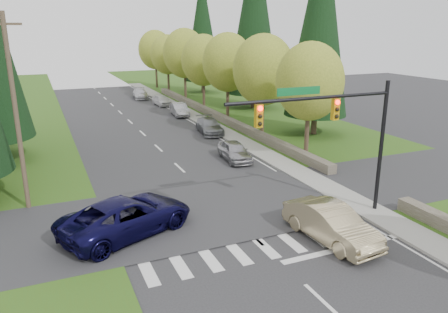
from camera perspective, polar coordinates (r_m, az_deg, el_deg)
ground at (r=17.23m, az=10.74°, el=-16.29°), size 120.00×120.00×0.00m
grass_east at (r=39.46m, az=10.40°, el=2.77°), size 14.00×110.00×0.06m
cross_street at (r=23.45m, az=-0.20°, el=-6.70°), size 120.00×8.00×0.10m
sidewalk_east at (r=38.26m, az=1.08°, el=2.66°), size 1.80×80.00×0.13m
curb_east at (r=37.92m, az=-0.09°, el=2.54°), size 0.20×80.00×0.13m
stone_wall_north at (r=46.03m, az=-1.10°, el=5.41°), size 0.70×40.00×0.70m
traffic_signal at (r=21.18m, az=14.58°, el=4.38°), size 8.70×0.37×6.80m
utility_pole at (r=24.19m, az=-25.54°, el=5.14°), size 1.60×0.24×10.00m
decid_tree_0 at (r=31.48m, az=11.14°, el=9.58°), size 4.80×4.80×8.37m
decid_tree_1 at (r=37.46m, az=5.18°, el=11.20°), size 5.20×5.20×8.80m
decid_tree_2 at (r=43.64m, az=0.49°, el=12.19°), size 5.00×5.00×8.82m
decid_tree_3 at (r=50.16m, az=-2.70°, el=12.44°), size 5.00×5.00×8.55m
decid_tree_4 at (r=56.75m, az=-5.18°, el=13.28°), size 5.40×5.40×9.18m
decid_tree_5 at (r=63.40m, az=-7.38°, el=13.07°), size 4.80×4.80×8.30m
decid_tree_6 at (r=70.15m, az=-8.96°, el=13.61°), size 5.20×5.20×8.86m
conifer_e_a at (r=38.94m, az=12.46°, el=16.98°), size 5.44×5.44×17.80m
conifer_e_b at (r=51.49m, az=4.00°, el=18.24°), size 6.12×6.12×19.80m
conifer_e_c at (r=63.89m, az=-2.85°, el=16.58°), size 5.10×5.10×16.80m
sedan_champagne at (r=20.31m, az=13.82°, el=-8.50°), size 2.28×5.18×1.65m
suv_navy at (r=20.80m, az=-12.56°, el=-7.62°), size 6.98×5.18×1.76m
parked_car_a at (r=31.40m, az=1.39°, el=0.72°), size 1.94×4.14×1.37m
parked_car_b at (r=39.52m, az=-1.91°, el=4.01°), size 2.50×4.83×1.34m
parked_car_c at (r=47.77m, az=-5.84°, el=6.14°), size 1.81×4.23×1.35m
parked_car_d at (r=54.34m, az=-8.12°, el=7.29°), size 1.84×3.94×1.30m
parked_car_e at (r=60.20m, az=-10.87°, el=8.06°), size 2.30×4.67×1.31m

